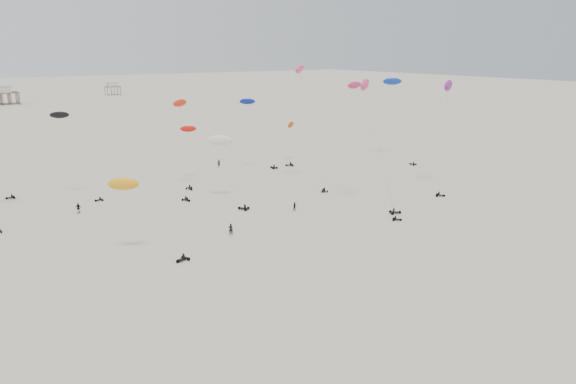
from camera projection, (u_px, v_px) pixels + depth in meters
ground_plane at (96, 141)px, 180.57m from camera, size 900.00×900.00×0.00m
pavilion_small at (113, 89)px, 357.02m from camera, size 9.00×7.00×8.00m
rig_0 at (189, 149)px, 122.46m from camera, size 6.49×10.89×13.88m
rig_1 at (257, 126)px, 135.74m from camera, size 8.62×5.28×17.62m
rig_2 at (290, 139)px, 144.42m from camera, size 6.73×7.63×10.91m
rig_3 at (182, 131)px, 114.06m from camera, size 6.97×13.23×20.14m
rig_6 at (447, 100)px, 115.12m from camera, size 10.25×8.54×22.95m
rig_8 at (224, 154)px, 107.40m from camera, size 4.96×12.83×14.00m
rig_11 at (372, 141)px, 104.28m from camera, size 3.96×15.24×24.73m
rig_12 at (69, 135)px, 108.86m from camera, size 7.29×8.57×17.76m
rig_13 at (139, 203)px, 78.86m from camera, size 8.87×9.66×12.62m
rig_14 at (368, 99)px, 100.67m from camera, size 5.11×14.19×24.61m
rig_15 at (395, 92)px, 149.53m from camera, size 7.30×16.04×23.06m
rig_16 at (304, 93)px, 118.44m from camera, size 4.88×13.52×26.20m
spectator_0 at (231, 235)px, 89.78m from camera, size 0.99×0.88×2.27m
spectator_1 at (295, 211)px, 103.12m from camera, size 1.01×0.67×1.94m
spectator_2 at (79, 213)px, 101.64m from camera, size 1.50×1.29×2.24m
spectator_3 at (219, 167)px, 141.36m from camera, size 0.87×0.65×2.24m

